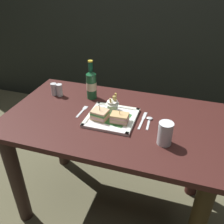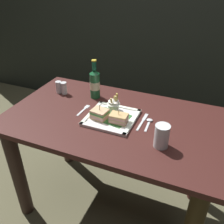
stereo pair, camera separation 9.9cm
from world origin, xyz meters
The scene contains 13 objects.
ground_plane centered at (0.00, 0.00, 0.00)m, with size 6.00×6.00×0.00m, color brown.
dining_table centered at (0.00, 0.00, 0.56)m, with size 1.22×0.72×0.74m.
square_plate centered at (0.00, -0.01, 0.74)m, with size 0.27×0.27×0.02m.
sandwich_half_left centered at (-0.06, -0.05, 0.77)m, with size 0.09×0.09×0.08m.
sandwich_half_right centered at (0.05, -0.05, 0.77)m, with size 0.10×0.07×0.08m.
fries_cup centered at (-0.02, 0.06, 0.79)m, with size 0.08×0.08×0.11m.
beer_bottle centered at (-0.20, 0.18, 0.83)m, with size 0.06×0.06×0.25m.
water_glass centered at (0.31, -0.14, 0.79)m, with size 0.07×0.07×0.12m.
fork centered at (-0.19, 0.01, 0.74)m, with size 0.03×0.13×0.00m.
knife centered at (0.17, 0.03, 0.74)m, with size 0.02×0.18×0.00m.
spoon centered at (0.20, 0.03, 0.74)m, with size 0.04×0.12×0.01m.
salt_shaker centered at (-0.45, 0.15, 0.77)m, with size 0.04×0.04×0.08m.
pepper_shaker centered at (-0.41, 0.15, 0.77)m, with size 0.04×0.04×0.08m.
Camera 2 is at (0.45, -1.08, 1.50)m, focal length 39.70 mm.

